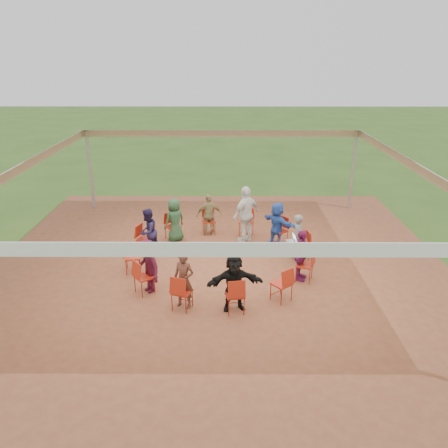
{
  "coord_description": "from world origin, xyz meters",
  "views": [
    {
      "loc": [
        0.18,
        -11.19,
        5.67
      ],
      "look_at": [
        0.12,
        0.3,
        1.16
      ],
      "focal_mm": 35.0,
      "sensor_mm": 36.0,
      "label": 1
    }
  ],
  "objects_px": {
    "chair_1": "(279,231)",
    "chair_10": "(282,284)",
    "chair_5": "(145,239)",
    "person_seated_0": "(298,238)",
    "chair_6": "(133,257)",
    "person_seated_8": "(301,255)",
    "chair_0": "(302,246)",
    "person_seated_1": "(277,224)",
    "standing_person": "(246,214)",
    "chair_2": "(246,222)",
    "chair_7": "(144,277)",
    "cable_coil": "(205,253)",
    "person_seated_7": "(234,282)",
    "person_seated_2": "(209,215)",
    "chair_4": "(173,227)",
    "chair_8": "(182,292)",
    "person_seated_4": "(148,232)",
    "chair_9": "(235,295)",
    "laptop": "(293,239)",
    "person_seated_5": "(148,266)",
    "chair_3": "(209,221)",
    "chair_11": "(305,265)",
    "person_seated_6": "(184,280)",
    "person_seated_3": "(175,220)"
  },
  "relations": [
    {
      "from": "chair_1",
      "to": "chair_10",
      "type": "distance_m",
      "value": 3.42
    },
    {
      "from": "chair_5",
      "to": "person_seated_0",
      "type": "distance_m",
      "value": 4.56
    },
    {
      "from": "chair_6",
      "to": "person_seated_8",
      "type": "bearing_deg",
      "value": 75.39
    },
    {
      "from": "chair_10",
      "to": "chair_0",
      "type": "bearing_deg",
      "value": 30.0
    },
    {
      "from": "chair_5",
      "to": "person_seated_8",
      "type": "bearing_deg",
      "value": 90.0
    },
    {
      "from": "person_seated_1",
      "to": "standing_person",
      "type": "height_order",
      "value": "standing_person"
    },
    {
      "from": "chair_2",
      "to": "chair_7",
      "type": "height_order",
      "value": "same"
    },
    {
      "from": "cable_coil",
      "to": "chair_2",
      "type": "bearing_deg",
      "value": 48.52
    },
    {
      "from": "chair_2",
      "to": "person_seated_7",
      "type": "height_order",
      "value": "person_seated_7"
    },
    {
      "from": "chair_5",
      "to": "person_seated_7",
      "type": "bearing_deg",
      "value": 60.84
    },
    {
      "from": "person_seated_7",
      "to": "person_seated_8",
      "type": "bearing_deg",
      "value": 30.0
    },
    {
      "from": "person_seated_2",
      "to": "chair_5",
      "type": "bearing_deg",
      "value": 27.47
    },
    {
      "from": "chair_4",
      "to": "chair_6",
      "type": "distance_m",
      "value": 2.41
    },
    {
      "from": "chair_8",
      "to": "person_seated_8",
      "type": "distance_m",
      "value": 3.34
    },
    {
      "from": "chair_7",
      "to": "chair_6",
      "type": "bearing_deg",
      "value": 165.0
    },
    {
      "from": "chair_1",
      "to": "person_seated_4",
      "type": "relative_size",
      "value": 0.64
    },
    {
      "from": "chair_7",
      "to": "chair_10",
      "type": "xyz_separation_m",
      "value": [
        3.4,
        -0.33,
        0.0
      ]
    },
    {
      "from": "chair_9",
      "to": "standing_person",
      "type": "relative_size",
      "value": 0.49
    },
    {
      "from": "chair_6",
      "to": "person_seated_2",
      "type": "xyz_separation_m",
      "value": [
        2.01,
        2.66,
        0.26
      ]
    },
    {
      "from": "chair_5",
      "to": "laptop",
      "type": "distance_m",
      "value": 4.4
    },
    {
      "from": "standing_person",
      "to": "cable_coil",
      "type": "relative_size",
      "value": 5.89
    },
    {
      "from": "person_seated_2",
      "to": "person_seated_0",
      "type": "bearing_deg",
      "value": 135.0
    },
    {
      "from": "chair_4",
      "to": "person_seated_4",
      "type": "height_order",
      "value": "person_seated_4"
    },
    {
      "from": "person_seated_5",
      "to": "person_seated_0",
      "type": "bearing_deg",
      "value": 75.0
    },
    {
      "from": "chair_3",
      "to": "person_seated_0",
      "type": "bearing_deg",
      "value": 133.54
    },
    {
      "from": "chair_11",
      "to": "standing_person",
      "type": "bearing_deg",
      "value": 49.83
    },
    {
      "from": "chair_6",
      "to": "person_seated_2",
      "type": "bearing_deg",
      "value": 133.54
    },
    {
      "from": "chair_8",
      "to": "person_seated_1",
      "type": "xyz_separation_m",
      "value": [
        2.62,
        3.72,
        0.26
      ]
    },
    {
      "from": "person_seated_1",
      "to": "person_seated_8",
      "type": "height_order",
      "value": "same"
    },
    {
      "from": "person_seated_7",
      "to": "person_seated_2",
      "type": "bearing_deg",
      "value": 90.0
    },
    {
      "from": "chair_3",
      "to": "chair_11",
      "type": "bearing_deg",
      "value": 120.0
    },
    {
      "from": "person_seated_6",
      "to": "person_seated_8",
      "type": "xyz_separation_m",
      "value": [
        2.96,
        1.34,
        0.0
      ]
    },
    {
      "from": "chair_6",
      "to": "person_seated_8",
      "type": "relative_size",
      "value": 0.64
    },
    {
      "from": "person_seated_6",
      "to": "laptop",
      "type": "distance_m",
      "value": 3.84
    },
    {
      "from": "chair_10",
      "to": "person_seated_7",
      "type": "height_order",
      "value": "person_seated_7"
    },
    {
      "from": "chair_2",
      "to": "person_seated_6",
      "type": "xyz_separation_m",
      "value": [
        -1.66,
        -4.41,
        0.26
      ]
    },
    {
      "from": "chair_0",
      "to": "person_seated_3",
      "type": "relative_size",
      "value": 0.64
    },
    {
      "from": "laptop",
      "to": "person_seated_0",
      "type": "bearing_deg",
      "value": -90.0
    },
    {
      "from": "chair_1",
      "to": "person_seated_3",
      "type": "xyz_separation_m",
      "value": [
        -3.32,
        0.24,
        0.26
      ]
    },
    {
      "from": "chair_9",
      "to": "person_seated_6",
      "type": "relative_size",
      "value": 0.64
    },
    {
      "from": "chair_9",
      "to": "person_seated_8",
      "type": "bearing_deg",
      "value": 32.53
    },
    {
      "from": "chair_5",
      "to": "person_seated_6",
      "type": "bearing_deg",
      "value": 46.46
    },
    {
      "from": "standing_person",
      "to": "chair_11",
      "type": "bearing_deg",
      "value": 76.22
    },
    {
      "from": "chair_8",
      "to": "person_seated_3",
      "type": "distance_m",
      "value": 4.09
    },
    {
      "from": "chair_1",
      "to": "person_seated_5",
      "type": "relative_size",
      "value": 0.64
    },
    {
      "from": "chair_6",
      "to": "chair_7",
      "type": "distance_m",
      "value": 1.25
    },
    {
      "from": "chair_4",
      "to": "chair_10",
      "type": "bearing_deg",
      "value": 90.0
    },
    {
      "from": "chair_9",
      "to": "person_seated_1",
      "type": "relative_size",
      "value": 0.64
    },
    {
      "from": "chair_6",
      "to": "chair_10",
      "type": "xyz_separation_m",
      "value": [
        3.91,
        -1.47,
        0.0
      ]
    },
    {
      "from": "person_seated_4",
      "to": "chair_9",
      "type": "bearing_deg",
      "value": 59.16
    }
  ]
}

